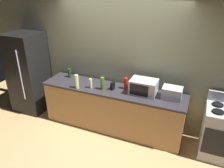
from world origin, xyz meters
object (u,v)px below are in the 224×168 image
Objects in this scene: stove_range at (221,132)px; bottle_hand_soap at (91,83)px; toaster_oven at (172,93)px; bottle_olive_oil at (102,83)px; cordless_phone at (113,86)px; refrigerator at (29,73)px; bottle_hot_sauce at (126,83)px; bottle_wine at (69,73)px; microwave at (144,87)px; bottle_vinegar at (77,82)px.

bottle_hand_soap reaches higher than stove_range.
bottle_olive_oil reaches higher than toaster_oven.
cordless_phone is 0.60× the size of bottle_olive_oil.
toaster_oven is 2.27× the size of cordless_phone.
stove_range is 4.34× the size of bottle_olive_oil.
toaster_oven is 1.10m from cordless_phone.
refrigerator reaches higher than stove_range.
bottle_hot_sauce reaches higher than bottle_wine.
refrigerator reaches higher than bottle_wine.
microwave is 1.01m from bottle_hand_soap.
bottle_vinegar is at bearing -155.50° from cordless_phone.
bottle_hot_sauce is (2.29, 0.11, 0.11)m from refrigerator.
bottle_wine reaches higher than cordless_phone.
bottle_olive_oil is at bearing -153.03° from bottle_hot_sauce.
cordless_phone is 0.26m from bottle_hot_sauce.
microwave is at bearing 9.88° from bottle_hand_soap.
bottle_wine is (-3.06, 0.16, 0.54)m from stove_range.
bottle_wine is (-0.43, 0.40, -0.04)m from bottle_vinegar.
bottle_hot_sauce is at bearing 36.20° from cordless_phone.
toaster_oven is 1.77m from bottle_vinegar.
toaster_oven is at bearing 7.01° from bottle_olive_oil.
cordless_phone is at bearing -149.85° from bottle_hot_sauce.
microwave is 1.41× the size of toaster_oven.
bottle_wine is at bearing 137.09° from bottle_vinegar.
stove_range is at bearing 0.00° from refrigerator.
stove_range is at bearing 5.20° from bottle_vinegar.
bottle_olive_oil is 1.30× the size of bottle_hand_soap.
stove_range is at bearing 3.01° from bottle_hand_soap.
bottle_hot_sauce is 1.31m from bottle_wine.
bottle_vinegar is at bearing -170.26° from toaster_oven.
bottle_wine is (0.99, 0.16, 0.10)m from refrigerator.
bottle_vinegar is (-0.48, -0.14, 0.01)m from bottle_olive_oil.
refrigerator is at bearing -177.32° from bottle_hot_sauce.
stove_range is at bearing -3.50° from bottle_hot_sauce.
stove_range is 4.84× the size of bottle_hot_sauce.
stove_range is 1.51m from microwave.
bottle_hand_soap is at bearing -23.23° from bottle_wine.
cordless_phone is 0.78× the size of bottle_wine.
stove_range is 2.46m from bottle_hand_soap.
cordless_phone is (-1.09, -0.08, -0.03)m from toaster_oven.
refrigerator is at bearing 170.41° from bottle_vinegar.
bottle_hot_sauce is 1.17× the size of bottle_hand_soap.
microwave is at bearing 178.03° from stove_range.
stove_range is at bearing 2.55° from bottle_olive_oil.
microwave reaches higher than cordless_phone.
bottle_wine is at bearing 176.99° from stove_range.
toaster_oven is 1.52× the size of bottle_hot_sauce.
bottle_vinegar is at bearing -158.39° from bottle_hot_sauce.
bottle_hand_soap is at bearing -159.84° from cordless_phone.
bottle_hot_sauce is at bearing 21.61° from bottle_vinegar.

